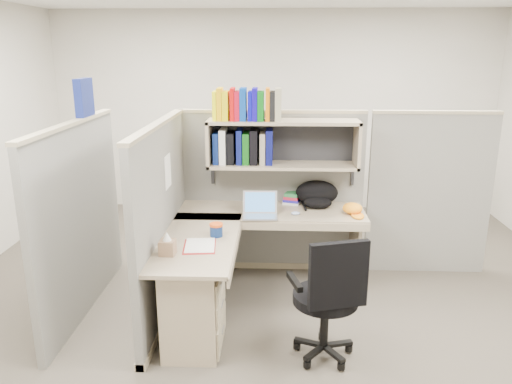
{
  "coord_description": "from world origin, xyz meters",
  "views": [
    {
      "loc": [
        0.04,
        -3.88,
        2.18
      ],
      "look_at": [
        -0.13,
        0.25,
        1.0
      ],
      "focal_mm": 35.0,
      "sensor_mm": 36.0,
      "label": 1
    }
  ],
  "objects_px": {
    "desk": "(218,278)",
    "laptop": "(260,205)",
    "backpack": "(317,194)",
    "snack_canister": "(216,230)",
    "task_chair": "(327,317)"
  },
  "relations": [
    {
      "from": "laptop",
      "to": "backpack",
      "type": "height_order",
      "value": "backpack"
    },
    {
      "from": "desk",
      "to": "snack_canister",
      "type": "xyz_separation_m",
      "value": [
        -0.03,
        0.17,
        0.35
      ]
    },
    {
      "from": "laptop",
      "to": "backpack",
      "type": "distance_m",
      "value": 0.64
    },
    {
      "from": "desk",
      "to": "snack_canister",
      "type": "distance_m",
      "value": 0.39
    },
    {
      "from": "desk",
      "to": "task_chair",
      "type": "bearing_deg",
      "value": -26.28
    },
    {
      "from": "desk",
      "to": "laptop",
      "type": "bearing_deg",
      "value": 64.75
    },
    {
      "from": "desk",
      "to": "snack_canister",
      "type": "relative_size",
      "value": 16.04
    },
    {
      "from": "desk",
      "to": "laptop",
      "type": "xyz_separation_m",
      "value": [
        0.31,
        0.65,
        0.4
      ]
    },
    {
      "from": "backpack",
      "to": "snack_canister",
      "type": "relative_size",
      "value": 3.74
    },
    {
      "from": "desk",
      "to": "snack_canister",
      "type": "height_order",
      "value": "snack_canister"
    },
    {
      "from": "desk",
      "to": "task_chair",
      "type": "distance_m",
      "value": 0.92
    },
    {
      "from": "snack_canister",
      "to": "task_chair",
      "type": "bearing_deg",
      "value": -33.93
    },
    {
      "from": "backpack",
      "to": "desk",
      "type": "bearing_deg",
      "value": -117.81
    },
    {
      "from": "desk",
      "to": "backpack",
      "type": "distance_m",
      "value": 1.37
    },
    {
      "from": "task_chair",
      "to": "desk",
      "type": "bearing_deg",
      "value": 153.72
    }
  ]
}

